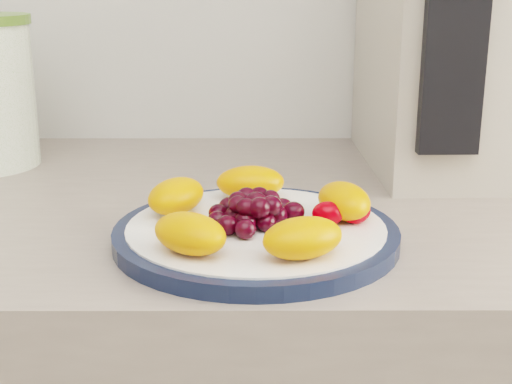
{
  "coord_description": "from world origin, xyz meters",
  "views": [
    {
      "loc": [
        0.03,
        0.41,
        1.14
      ],
      "look_at": [
        0.03,
        1.05,
        0.95
      ],
      "focal_mm": 50.0,
      "sensor_mm": 36.0,
      "label": 1
    }
  ],
  "objects": [
    {
      "name": "plate_rim",
      "position": [
        0.03,
        1.05,
        0.91
      ],
      "size": [
        0.27,
        0.27,
        0.01
      ],
      "primitive_type": "cylinder",
      "color": "#111B35",
      "rests_on": "counter"
    },
    {
      "name": "appliance_panel",
      "position": [
        0.25,
        1.18,
        1.1
      ],
      "size": [
        0.07,
        0.02,
        0.29
      ],
      "primitive_type": "cube",
      "rotation": [
        0.0,
        0.0,
        0.02
      ],
      "color": "black",
      "rests_on": "appliance_body"
    },
    {
      "name": "fruit_plate",
      "position": [
        0.03,
        1.05,
        0.93
      ],
      "size": [
        0.23,
        0.23,
        0.03
      ],
      "color": "orange",
      "rests_on": "plate_face"
    },
    {
      "name": "appliance_body",
      "position": [
        0.3,
        1.34,
        1.09
      ],
      "size": [
        0.23,
        0.31,
        0.39
      ],
      "primitive_type": "cube",
      "rotation": [
        0.0,
        0.0,
        0.02
      ],
      "color": "#B4AA9B",
      "rests_on": "counter"
    },
    {
      "name": "plate_face",
      "position": [
        0.03,
        1.05,
        0.91
      ],
      "size": [
        0.25,
        0.25,
        0.02
      ],
      "primitive_type": "cylinder",
      "color": "white",
      "rests_on": "counter"
    }
  ]
}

